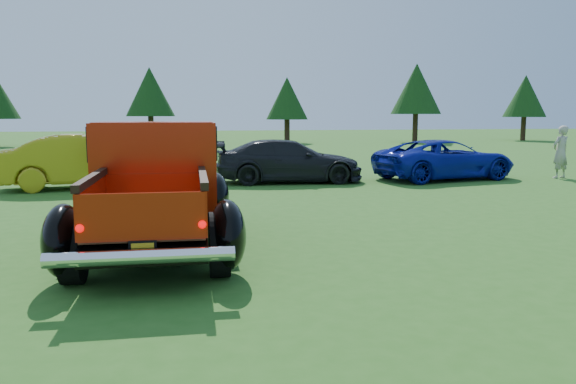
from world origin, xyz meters
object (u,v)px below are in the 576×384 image
object	(u,v)px
tree_mid_right	(287,99)
spectator	(561,152)
show_car_blue	(445,159)
show_car_grey	(289,161)
tree_far_east	(525,96)
pickup_truck	(157,186)
tree_mid_left	(150,92)
show_car_yellow	(87,161)
tree_east	(416,89)

from	to	relation	value
tree_mid_right	spectator	size ratio (longest dim) A/B	2.76
show_car_blue	show_car_grey	bearing A→B (deg)	76.75
tree_far_east	pickup_truck	distance (m)	38.95
tree_mid_right	show_car_grey	bearing A→B (deg)	-100.51
tree_far_east	show_car_blue	bearing A→B (deg)	-127.68
tree_mid_left	pickup_truck	xyz separation A→B (m)	(1.58, -29.91, -2.52)
pickup_truck	show_car_yellow	size ratio (longest dim) A/B	1.16
tree_far_east	show_car_grey	world-z (taller)	tree_far_east
tree_mid_right	tree_mid_left	bearing A→B (deg)	173.66
show_car_blue	tree_mid_right	bearing A→B (deg)	-9.61
tree_mid_left	show_car_grey	xyz separation A→B (m)	(4.96, -22.76, -2.77)
tree_mid_left	pickup_truck	distance (m)	30.06
show_car_blue	spectator	xyz separation A→B (m)	(3.52, -0.46, 0.21)
show_car_yellow	show_car_grey	xyz separation A→B (m)	(5.46, 0.23, -0.10)
tree_far_east	show_car_yellow	xyz separation A→B (m)	(-27.50, -22.49, -2.54)
tree_mid_left	tree_far_east	bearing A→B (deg)	-1.06
tree_east	show_car_blue	distance (m)	23.17
tree_mid_left	show_car_yellow	bearing A→B (deg)	-91.25
tree_mid_right	show_car_blue	size ratio (longest dim) A/B	1.03
tree_far_east	show_car_yellow	size ratio (longest dim) A/B	1.12
show_car_grey	show_car_blue	size ratio (longest dim) A/B	0.98
show_car_grey	spectator	distance (m)	8.28
tree_far_east	spectator	world-z (taller)	tree_far_east
tree_east	show_car_grey	size ratio (longest dim) A/B	1.29
show_car_blue	pickup_truck	bearing A→B (deg)	119.38
tree_far_east	show_car_blue	distance (m)	28.44
show_car_grey	show_car_blue	world-z (taller)	show_car_grey
tree_east	show_car_yellow	xyz separation A→B (m)	(-18.50, -21.49, -2.95)
pickup_truck	show_car_grey	distance (m)	7.92
tree_mid_right	tree_east	xyz separation A→B (m)	(9.00, -0.50, 0.68)
show_car_yellow	show_car_grey	size ratio (longest dim) A/B	1.02
show_car_blue	tree_mid_left	bearing A→B (deg)	11.51
tree_east	spectator	bearing A→B (deg)	-102.33
tree_mid_right	tree_east	size ratio (longest dim) A/B	0.81
tree_east	pickup_truck	distance (m)	32.94
tree_mid_left	spectator	bearing A→B (deg)	-60.50
tree_mid_left	tree_far_east	xyz separation A→B (m)	(27.00, -0.50, -0.14)
show_car_grey	show_car_blue	xyz separation A→B (m)	(4.73, -0.15, -0.02)
spectator	tree_far_east	bearing A→B (deg)	-135.42
tree_mid_right	show_car_grey	xyz separation A→B (m)	(-4.04, -21.76, -2.36)
tree_far_east	spectator	bearing A→B (deg)	-121.08
pickup_truck	show_car_grey	xyz separation A→B (m)	(3.38, 7.16, -0.26)
tree_mid_right	show_car_yellow	bearing A→B (deg)	-113.37
show_car_blue	tree_far_east	bearing A→B (deg)	-49.11
tree_far_east	pickup_truck	size ratio (longest dim) A/B	0.97
tree_mid_left	tree_east	world-z (taller)	tree_east
spectator	pickup_truck	bearing A→B (deg)	15.03
show_car_grey	tree_mid_left	bearing A→B (deg)	16.03
show_car_yellow	show_car_blue	bearing A→B (deg)	-98.00
pickup_truck	show_car_yellow	xyz separation A→B (m)	(-2.08, 6.93, -0.16)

